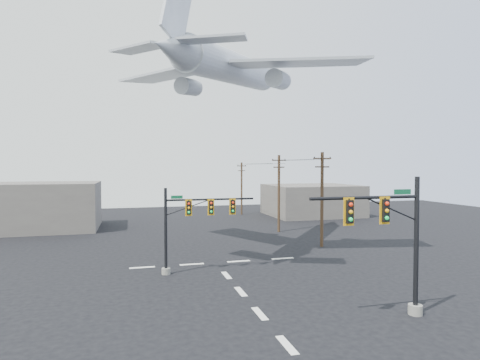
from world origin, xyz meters
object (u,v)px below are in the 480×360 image
object	(u,v)px
utility_pole_b	(279,192)
utility_pole_a	(322,197)
signal_mast_near	(396,243)
signal_mast_far	(189,224)
airliner	(232,69)
utility_pole_c	(242,187)

from	to	relation	value
utility_pole_b	utility_pole_a	bearing A→B (deg)	-92.91
signal_mast_near	signal_mast_far	xyz separation A→B (m)	(-9.41, 11.83, -0.32)
signal_mast_near	utility_pole_b	world-z (taller)	utility_pole_b
utility_pole_b	airliner	bearing A→B (deg)	-139.65
signal_mast_near	utility_pole_a	bearing A→B (deg)	75.08
signal_mast_far	signal_mast_near	bearing A→B (deg)	-51.51
utility_pole_c	airliner	bearing A→B (deg)	-128.05
utility_pole_a	utility_pole_c	world-z (taller)	utility_pole_a
signal_mast_far	utility_pole_c	distance (m)	36.86
utility_pole_b	utility_pole_c	xyz separation A→B (m)	(0.24, 18.19, -0.38)
signal_mast_far	utility_pole_c	world-z (taller)	utility_pole_c
utility_pole_c	utility_pole_a	bearing A→B (deg)	-109.50
utility_pole_a	signal_mast_near	bearing A→B (deg)	-102.16
utility_pole_a	airliner	xyz separation A→B (m)	(-9.22, 0.18, 12.27)
signal_mast_near	airliner	distance (m)	23.10
signal_mast_near	utility_pole_c	size ratio (longest dim) A/B	0.86
signal_mast_near	utility_pole_a	distance (m)	18.90
utility_pole_b	utility_pole_c	distance (m)	18.20
signal_mast_far	utility_pole_a	xyz separation A→B (m)	(14.27, 6.41, 1.28)
utility_pole_a	utility_pole_c	bearing A→B (deg)	94.26
signal_mast_near	utility_pole_b	size ratio (longest dim) A/B	0.80
signal_mast_near	airliner	xyz separation A→B (m)	(-4.35, 18.43, 13.23)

